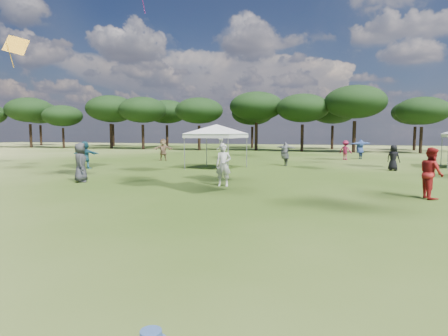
# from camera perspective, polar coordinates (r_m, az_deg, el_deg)

# --- Properties ---
(tree_line) EXTENTS (108.78, 17.63, 7.77)m
(tree_line) POSITION_cam_1_polar(r_m,az_deg,el_deg) (48.37, 18.12, 8.91)
(tree_line) COLOR black
(tree_line) RESTS_ON ground
(tent_left) EXTENTS (6.27, 6.27, 3.08)m
(tent_left) POSITION_cam_1_polar(r_m,az_deg,el_deg) (23.75, -1.16, 6.37)
(tent_left) COLOR gray
(tent_left) RESTS_ON ground
(festival_crowd) EXTENTS (30.57, 21.18, 1.84)m
(festival_crowd) POSITION_cam_1_polar(r_m,az_deg,el_deg) (24.67, 11.49, 2.03)
(festival_crowd) COLOR maroon
(festival_crowd) RESTS_ON ground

